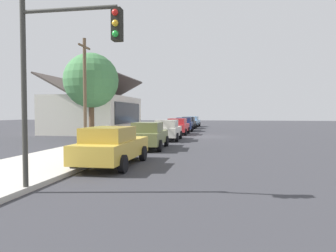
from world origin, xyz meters
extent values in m
plane|color=#38383D|center=(0.00, 0.00, 0.00)|extent=(120.00, 120.00, 0.00)
cube|color=beige|center=(0.00, 5.60, 0.08)|extent=(60.00, 4.20, 0.16)
cube|color=gold|center=(-16.44, 2.77, 0.68)|extent=(4.83, 1.79, 0.70)
cube|color=gold|center=(-16.93, 2.76, 1.31)|extent=(2.32, 1.57, 0.56)
cylinder|color=black|center=(-14.95, 3.66, 0.33)|extent=(0.66, 0.22, 0.66)
cylinder|color=black|center=(-14.95, 1.89, 0.33)|extent=(0.66, 0.22, 0.66)
cylinder|color=black|center=(-17.94, 3.64, 0.33)|extent=(0.66, 0.22, 0.66)
cylinder|color=black|center=(-17.93, 1.87, 0.33)|extent=(0.66, 0.22, 0.66)
cube|color=olive|center=(-10.27, 2.70, 0.68)|extent=(4.57, 1.89, 0.70)
cube|color=#61683C|center=(-10.72, 2.68, 1.31)|extent=(2.22, 1.59, 0.56)
cylinder|color=black|center=(-8.91, 3.61, 0.33)|extent=(0.67, 0.25, 0.66)
cylinder|color=black|center=(-8.84, 1.90, 0.33)|extent=(0.67, 0.25, 0.66)
cylinder|color=black|center=(-11.70, 3.50, 0.33)|extent=(0.67, 0.25, 0.66)
cylinder|color=black|center=(-11.63, 1.79, 0.33)|extent=(0.67, 0.25, 0.66)
cube|color=silver|center=(-4.29, 2.61, 0.68)|extent=(4.56, 1.89, 0.70)
cube|color=beige|center=(-4.74, 2.60, 1.31)|extent=(2.21, 1.61, 0.56)
cylinder|color=black|center=(-2.92, 3.53, 0.33)|extent=(0.67, 0.24, 0.66)
cylinder|color=black|center=(-2.87, 1.78, 0.33)|extent=(0.67, 0.24, 0.66)
cylinder|color=black|center=(-5.72, 3.44, 0.33)|extent=(0.67, 0.24, 0.66)
cylinder|color=black|center=(-5.66, 1.69, 0.33)|extent=(0.67, 0.24, 0.66)
cube|color=red|center=(2.21, 2.70, 0.68)|extent=(4.46, 1.82, 0.70)
cube|color=#A9272B|center=(1.77, 2.70, 1.31)|extent=(2.14, 1.60, 0.56)
cylinder|color=black|center=(3.59, 3.61, 0.33)|extent=(0.66, 0.22, 0.66)
cylinder|color=black|center=(3.59, 1.79, 0.33)|extent=(0.66, 0.22, 0.66)
cylinder|color=black|center=(0.83, 3.60, 0.33)|extent=(0.66, 0.22, 0.66)
cylinder|color=black|center=(0.83, 1.79, 0.33)|extent=(0.66, 0.22, 0.66)
cube|color=navy|center=(7.98, 2.76, 0.68)|extent=(4.73, 2.10, 0.70)
cube|color=navy|center=(7.52, 2.74, 1.31)|extent=(2.31, 1.75, 0.56)
cylinder|color=black|center=(9.37, 3.77, 0.33)|extent=(0.67, 0.26, 0.66)
cylinder|color=black|center=(9.47, 1.92, 0.33)|extent=(0.67, 0.26, 0.66)
cylinder|color=black|center=(6.50, 3.61, 0.33)|extent=(0.67, 0.26, 0.66)
cylinder|color=black|center=(6.60, 1.76, 0.33)|extent=(0.67, 0.26, 0.66)
cube|color=#2D3035|center=(14.08, 2.87, 0.68)|extent=(4.43, 1.77, 0.70)
cube|color=#27292D|center=(13.63, 2.87, 1.31)|extent=(2.13, 1.55, 0.56)
cylinder|color=black|center=(15.44, 3.75, 0.33)|extent=(0.66, 0.22, 0.66)
cylinder|color=black|center=(15.45, 2.00, 0.33)|extent=(0.66, 0.22, 0.66)
cylinder|color=black|center=(12.70, 3.73, 0.33)|extent=(0.66, 0.22, 0.66)
cylinder|color=black|center=(12.71, 1.99, 0.33)|extent=(0.66, 0.22, 0.66)
cube|color=#8CB7E0|center=(19.94, 2.86, 0.68)|extent=(4.66, 1.95, 0.70)
cube|color=#779CBE|center=(19.48, 2.87, 1.31)|extent=(2.25, 1.67, 0.56)
cylinder|color=black|center=(21.39, 3.73, 0.33)|extent=(0.67, 0.24, 0.66)
cylinder|color=black|center=(21.34, 1.91, 0.33)|extent=(0.67, 0.24, 0.66)
cylinder|color=black|center=(18.54, 3.81, 0.33)|extent=(0.67, 0.24, 0.66)
cylinder|color=black|center=(18.49, 1.99, 0.33)|extent=(0.67, 0.24, 0.66)
cube|color=silver|center=(3.70, 12.00, 1.93)|extent=(10.73, 7.44, 3.86)
cube|color=black|center=(3.70, 8.24, 2.12)|extent=(8.59, 0.08, 2.16)
cube|color=#514742|center=(3.70, 10.14, 4.85)|extent=(11.33, 4.02, 2.24)
cube|color=#514742|center=(3.70, 13.86, 4.85)|extent=(11.33, 4.02, 2.24)
cylinder|color=brown|center=(-4.03, 9.05, 1.78)|extent=(0.44, 0.44, 3.57)
sphere|color=#47844C|center=(-4.03, 9.05, 4.80)|extent=(4.49, 4.49, 4.49)
cylinder|color=#383833|center=(-21.01, 3.60, 2.60)|extent=(0.14, 0.14, 5.20)
cylinder|color=#383833|center=(-21.01, 2.30, 4.80)|extent=(0.10, 2.60, 0.10)
cube|color=black|center=(-21.01, 1.00, 4.35)|extent=(0.28, 0.24, 0.80)
sphere|color=red|center=(-21.16, 1.00, 4.61)|extent=(0.16, 0.16, 0.16)
sphere|color=yellow|center=(-21.16, 1.00, 4.35)|extent=(0.16, 0.16, 0.16)
sphere|color=green|center=(-21.16, 1.00, 4.09)|extent=(0.16, 0.16, 0.16)
cylinder|color=brown|center=(-7.13, 8.20, 3.75)|extent=(0.24, 0.24, 7.50)
cube|color=brown|center=(-7.13, 8.20, 6.90)|extent=(1.80, 0.12, 0.12)
cylinder|color=red|center=(16.92, 4.20, 0.44)|extent=(0.22, 0.22, 0.55)
sphere|color=red|center=(16.92, 4.20, 0.78)|extent=(0.18, 0.18, 0.18)
camera|label=1|loc=(-28.65, -1.60, 2.15)|focal=33.74mm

